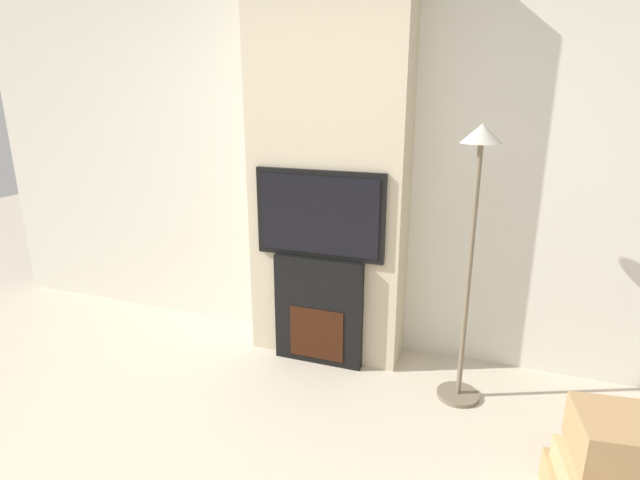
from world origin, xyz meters
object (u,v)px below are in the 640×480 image
(fireplace, at_px, (320,310))
(box_stack, at_px, (615,478))
(television, at_px, (320,214))
(floor_lamp, at_px, (474,219))

(fireplace, bearing_deg, box_stack, -27.53)
(television, bearing_deg, floor_lamp, -8.05)
(floor_lamp, height_order, box_stack, floor_lamp)
(fireplace, height_order, box_stack, fireplace)
(fireplace, height_order, television, television)
(box_stack, bearing_deg, floor_lamp, 133.99)
(television, xyz_separation_m, floor_lamp, (0.94, -0.13, 0.08))
(television, bearing_deg, box_stack, -27.48)
(floor_lamp, bearing_deg, box_stack, -46.01)
(television, relative_size, box_stack, 1.60)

